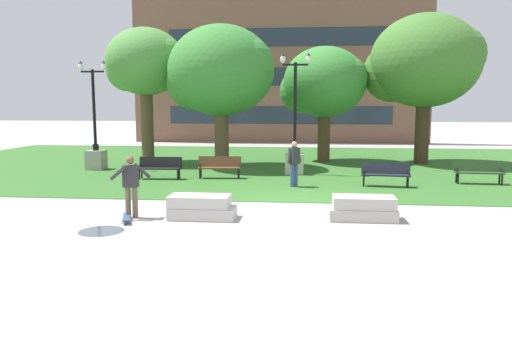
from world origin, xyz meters
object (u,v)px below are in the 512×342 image
object	(u,v)px
park_bench_near_left	(479,170)
park_bench_near_right	(386,173)
park_bench_far_right	(160,166)
lamp_post_center	(96,148)
concrete_block_left	(363,208)
park_bench_far_left	(220,166)
lamp_post_right	(295,150)
skateboard	(127,218)
person_bystander_near_lawn	(294,161)
concrete_block_center	(201,207)
person_skateboarder	(131,183)

from	to	relation	value
park_bench_near_left	park_bench_near_right	world-z (taller)	same
park_bench_far_right	lamp_post_center	size ratio (longest dim) A/B	0.36
concrete_block_left	park_bench_far_right	distance (m)	10.01
park_bench_far_right	concrete_block_left	bearing A→B (deg)	-40.73
park_bench_near_right	park_bench_far_left	size ratio (longest dim) A/B	1.01
park_bench_near_right	lamp_post_right	xyz separation A→B (m)	(-3.50, 2.96, 0.54)
skateboard	person_bystander_near_lawn	bearing A→B (deg)	53.95
person_bystander_near_lawn	concrete_block_center	bearing A→B (deg)	-114.00
park_bench_near_right	lamp_post_center	size ratio (longest dim) A/B	0.37
lamp_post_right	skateboard	bearing A→B (deg)	-114.59
park_bench_near_right	concrete_block_center	bearing A→B (deg)	-135.13
skateboard	park_bench_near_left	bearing A→B (deg)	32.69
lamp_post_right	park_bench_near_left	bearing A→B (deg)	-15.20
skateboard	park_bench_far_left	size ratio (longest dim) A/B	0.56
park_bench_near_right	lamp_post_right	world-z (taller)	lamp_post_right
park_bench_far_left	skateboard	bearing A→B (deg)	-98.51
lamp_post_right	person_bystander_near_lawn	distance (m)	3.38
park_bench_far_left	person_skateboarder	bearing A→B (deg)	-99.06
skateboard	lamp_post_right	bearing A→B (deg)	65.41
concrete_block_center	concrete_block_left	bearing A→B (deg)	3.77
park_bench_near_right	lamp_post_right	distance (m)	4.62
park_bench_near_left	lamp_post_right	bearing A→B (deg)	164.80
park_bench_near_right	park_bench_far_left	distance (m)	6.76
park_bench_far_right	park_bench_near_left	bearing A→B (deg)	0.03
lamp_post_right	person_skateboarder	bearing A→B (deg)	-115.68
person_skateboarder	skateboard	distance (m)	0.99
park_bench_near_left	lamp_post_right	distance (m)	7.49
concrete_block_center	person_bystander_near_lawn	size ratio (longest dim) A/B	1.06
concrete_block_center	park_bench_near_left	world-z (taller)	park_bench_near_left
park_bench_near_left	park_bench_far_right	xyz separation A→B (m)	(-12.74, -0.01, 0.00)
park_bench_near_right	person_bystander_near_lawn	size ratio (longest dim) A/B	1.08
park_bench_far_left	lamp_post_right	distance (m)	3.49
lamp_post_center	park_bench_far_right	bearing A→B (deg)	-34.12
park_bench_far_right	person_bystander_near_lawn	size ratio (longest dim) A/B	1.06
person_bystander_near_lawn	person_skateboarder	bearing A→B (deg)	-128.18
lamp_post_center	concrete_block_left	bearing A→B (deg)	-38.62
skateboard	person_bystander_near_lawn	distance (m)	7.42
concrete_block_left	skateboard	distance (m)	6.39
concrete_block_left	person_bystander_near_lawn	world-z (taller)	person_bystander_near_lawn
concrete_block_center	lamp_post_center	size ratio (longest dim) A/B	0.36
park_bench_near_right	skateboard	bearing A→B (deg)	-140.68
person_bystander_near_lawn	park_bench_near_right	bearing A→B (deg)	6.87
concrete_block_left	person_bystander_near_lawn	xyz separation A→B (m)	(-2.00, 5.12, 0.68)
concrete_block_left	park_bench_far_left	xyz separation A→B (m)	(-5.16, 6.99, 0.23)
park_bench_near_left	park_bench_far_right	world-z (taller)	same
concrete_block_center	park_bench_near_right	size ratio (longest dim) A/B	0.98
concrete_block_left	person_skateboarder	xyz separation A→B (m)	(-6.34, -0.40, 0.67)
park_bench_far_left	park_bench_near_left	bearing A→B (deg)	-2.54
skateboard	lamp_post_right	xyz separation A→B (m)	(4.27, 9.33, 1.00)
park_bench_far_right	person_bystander_near_lawn	world-z (taller)	person_bystander_near_lawn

